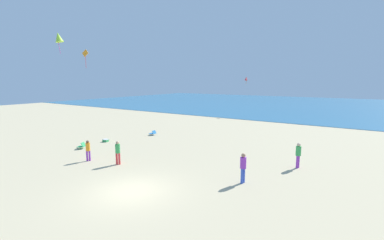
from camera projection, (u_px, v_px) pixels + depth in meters
The scene contains 12 objects.
ground_plane at pixel (220, 150), 22.22m from camera, with size 120.00×120.00×0.00m, color #C6B58C.
ocean_water at pixel (315, 105), 61.10m from camera, with size 120.00×60.00×0.05m, color teal.
beach_chair_mid_beach at pixel (82, 146), 22.59m from camera, with size 0.80×0.79×0.54m.
beach_chair_far_right at pixel (153, 133), 28.16m from camera, with size 0.70×0.59×0.50m.
cooler_box at pixel (106, 140), 25.10m from camera, with size 0.53×0.49×0.25m.
person_0 at pixel (88, 149), 19.06m from camera, with size 0.41×0.41×1.50m.
person_1 at pixel (243, 166), 14.93m from camera, with size 0.38×0.38×1.72m.
person_2 at pixel (298, 154), 17.53m from camera, with size 0.39×0.39×1.68m.
person_3 at pixel (118, 151), 18.25m from camera, with size 0.44×0.44×1.63m.
kite_orange at pixel (85, 54), 24.41m from camera, with size 0.72×0.25×1.71m.
kite_red at pixel (246, 79), 43.49m from camera, with size 0.46×0.65×1.29m.
kite_lime at pixel (59, 37), 22.20m from camera, with size 1.00×0.96×1.79m.
Camera 1 is at (9.90, -9.35, 5.74)m, focal length 25.04 mm.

